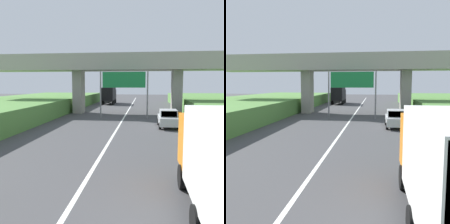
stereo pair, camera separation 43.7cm
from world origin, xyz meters
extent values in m
cube|color=white|center=(0.00, 28.39, 0.00)|extent=(0.20, 96.78, 0.01)
cube|color=#9E998E|center=(0.00, 35.49, 6.57)|extent=(40.00, 4.80, 1.10)
cube|color=#9E998E|center=(0.00, 33.27, 7.67)|extent=(40.00, 0.36, 1.10)
cube|color=#9E998E|center=(0.00, 37.71, 7.67)|extent=(40.00, 0.36, 1.10)
cube|color=gray|center=(-6.85, 35.49, 3.01)|extent=(1.30, 2.20, 6.02)
cube|color=gray|center=(6.85, 35.49, 3.01)|extent=(1.30, 2.20, 6.02)
cylinder|color=slate|center=(-2.85, 30.75, 2.86)|extent=(0.18, 0.18, 5.72)
cylinder|color=slate|center=(2.85, 30.75, 2.86)|extent=(0.18, 0.18, 5.72)
cube|color=#167238|center=(0.00, 30.75, 4.67)|extent=(5.20, 0.12, 1.90)
cube|color=white|center=(0.00, 30.73, 4.67)|extent=(4.89, 0.01, 1.67)
cube|color=black|center=(4.99, 7.71, 0.66)|extent=(1.10, 7.30, 0.36)
cube|color=orange|center=(4.99, 10.31, 1.89)|extent=(2.10, 2.10, 2.10)
cube|color=#2D3842|center=(4.99, 11.33, 2.19)|extent=(1.89, 0.06, 0.90)
cylinder|color=black|center=(4.02, 10.31, 0.48)|extent=(0.30, 0.96, 0.96)
cylinder|color=black|center=(3.92, 6.92, 0.48)|extent=(0.30, 0.96, 0.96)
cube|color=black|center=(-4.78, 52.52, 0.66)|extent=(1.10, 7.30, 0.36)
cube|color=black|center=(-4.78, 55.12, 1.89)|extent=(2.10, 2.10, 2.10)
cube|color=#2D3842|center=(-4.78, 56.14, 2.19)|extent=(1.89, 0.06, 0.90)
cube|color=black|center=(-4.78, 51.47, 2.14)|extent=(2.30, 5.20, 2.60)
cube|color=black|center=(-4.78, 48.89, 2.14)|extent=(2.21, 0.04, 2.50)
cylinder|color=black|center=(-5.75, 55.12, 0.48)|extent=(0.30, 0.96, 0.96)
cylinder|color=black|center=(-3.81, 55.12, 0.48)|extent=(0.30, 0.96, 0.96)
cylinder|color=black|center=(-5.85, 50.04, 0.48)|extent=(0.30, 0.96, 0.96)
cylinder|color=black|center=(-3.71, 50.04, 0.48)|extent=(0.30, 0.96, 0.96)
cylinder|color=black|center=(-5.85, 51.73, 0.48)|extent=(0.30, 0.96, 0.96)
cylinder|color=black|center=(-3.71, 51.73, 0.48)|extent=(0.30, 0.96, 0.96)
cube|color=#B2B5B7|center=(4.77, 24.83, 0.70)|extent=(1.76, 4.10, 0.76)
cube|color=#B2B5B7|center=(4.77, 24.68, 1.40)|extent=(1.56, 1.90, 0.64)
cube|color=#2D3842|center=(4.77, 23.76, 1.40)|extent=(1.44, 0.06, 0.54)
cylinder|color=black|center=(3.95, 26.11, 0.32)|extent=(0.22, 0.64, 0.64)
cylinder|color=black|center=(5.59, 26.11, 0.32)|extent=(0.22, 0.64, 0.64)
cylinder|color=black|center=(3.95, 23.56, 0.32)|extent=(0.22, 0.64, 0.64)
cylinder|color=black|center=(5.59, 23.56, 0.32)|extent=(0.22, 0.64, 0.64)
cylinder|color=orange|center=(6.74, 14.65, 0.45)|extent=(0.56, 0.56, 0.90)
cylinder|color=white|center=(6.74, 14.65, 0.52)|extent=(0.57, 0.57, 0.12)
cylinder|color=orange|center=(6.55, 19.84, 0.45)|extent=(0.56, 0.56, 0.90)
cylinder|color=white|center=(6.55, 19.84, 0.52)|extent=(0.57, 0.57, 0.12)
cylinder|color=orange|center=(6.58, 25.03, 0.45)|extent=(0.56, 0.56, 0.90)
cylinder|color=white|center=(6.58, 25.03, 0.52)|extent=(0.57, 0.57, 0.12)
cylinder|color=orange|center=(6.52, 30.22, 0.45)|extent=(0.56, 0.56, 0.90)
cylinder|color=white|center=(6.52, 30.22, 0.52)|extent=(0.57, 0.57, 0.12)
camera|label=1|loc=(2.45, 0.40, 4.17)|focal=40.19mm
camera|label=2|loc=(2.88, 0.46, 4.17)|focal=40.19mm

